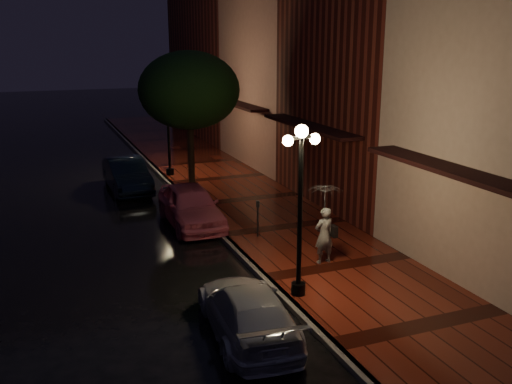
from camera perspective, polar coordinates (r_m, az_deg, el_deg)
name	(u,v)px	position (r m, az deg, el deg)	size (l,w,h in m)	color
ground	(223,239)	(18.91, -3.32, -4.69)	(120.00, 120.00, 0.00)	black
sidewalk	(285,228)	(19.66, 2.92, -3.67)	(4.50, 60.00, 0.15)	#43130C
curb	(223,237)	(18.89, -3.33, -4.47)	(0.25, 60.00, 0.15)	#595451
storefront_mid	(379,63)	(22.70, 12.21, 12.53)	(5.00, 8.00, 11.00)	#511914
storefront_far	(290,77)	(29.74, 3.43, 11.45)	(5.00, 8.00, 9.00)	#8C5951
storefront_extra	(227,60)	(39.00, -2.91, 13.07)	(5.00, 12.00, 10.00)	#511914
streetlamp_near	(300,201)	(13.81, 4.44, -0.91)	(0.96, 0.36, 4.31)	black
streetlamp_far	(168,123)	(26.84, -8.79, 6.82)	(0.96, 0.36, 4.31)	black
street_tree	(189,93)	(23.81, -6.67, 9.84)	(4.16, 4.16, 5.80)	black
pink_car	(191,206)	(20.12, -6.54, -1.36)	(1.72, 4.27, 1.45)	#C8526B
navy_car	(127,175)	(25.15, -12.79, 1.68)	(1.50, 4.31, 1.42)	black
silver_car	(248,311)	(12.82, -0.85, -11.82)	(1.67, 4.11, 1.19)	#B3B3BC
woman_with_umbrella	(325,212)	(16.17, 6.91, -1.97)	(0.96, 0.98, 2.32)	silver
parking_meter	(258,215)	(18.42, 0.17, -2.31)	(0.13, 0.12, 1.21)	black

